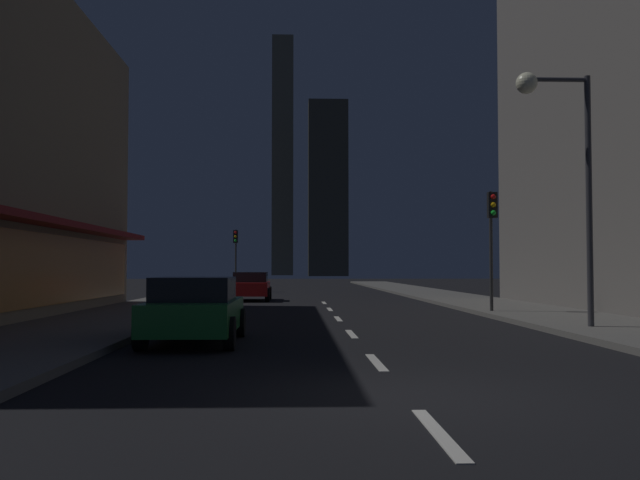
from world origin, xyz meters
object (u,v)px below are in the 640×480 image
car_parked_far (251,286)px  fire_hydrant_far_left (195,295)px  traffic_light_far_left (236,246)px  street_lamp_right (557,136)px  car_parked_near (195,309)px  traffic_light_near_right (492,224)px

car_parked_far → fire_hydrant_far_left: size_ratio=6.48×
car_parked_far → traffic_light_far_left: size_ratio=1.01×
street_lamp_right → car_parked_far: bearing=116.9°
car_parked_far → traffic_light_far_left: traffic_light_far_left is taller
car_parked_near → traffic_light_far_left: 33.57m
traffic_light_far_left → fire_hydrant_far_left: bearing=-91.3°
car_parked_near → car_parked_far: size_ratio=1.00×
street_lamp_right → traffic_light_far_left: bearing=109.3°
car_parked_near → street_lamp_right: (8.98, 2.31, 4.33)m
traffic_light_near_right → traffic_light_far_left: bearing=114.0°
car_parked_far → street_lamp_right: 20.31m
fire_hydrant_far_left → traffic_light_far_left: size_ratio=0.16×
fire_hydrant_far_left → car_parked_near: bearing=-81.9°
car_parked_near → fire_hydrant_far_left: bearing=98.1°
car_parked_near → traffic_light_far_left: (-1.90, 33.43, 2.45)m
car_parked_near → traffic_light_far_left: bearing=93.3°
car_parked_near → fire_hydrant_far_left: (-2.30, 16.26, -0.29)m
car_parked_near → traffic_light_near_right: traffic_light_near_right is taller
traffic_light_far_left → car_parked_far: bearing=-81.9°
traffic_light_near_right → traffic_light_far_left: size_ratio=1.00×
traffic_light_near_right → fire_hydrant_far_left: bearing=146.5°
car_parked_near → fire_hydrant_far_left: car_parked_near is taller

